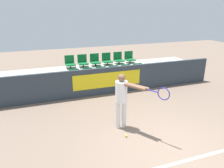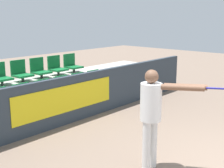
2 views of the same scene
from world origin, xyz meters
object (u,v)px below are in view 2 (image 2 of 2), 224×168
at_px(stadium_chair_9, 40,69).
at_px(stadium_chair_10, 57,67).
at_px(stadium_chair_8, 21,72).
at_px(stadium_chair_7, 0,76).
at_px(stadium_chair_4, 81,85).
at_px(stadium_chair_5, 96,81).
at_px(stadium_chair_0, 0,103).
at_px(stadium_chair_11, 72,64).
at_px(stadium_chair_2, 45,93).
at_px(stadium_chair_1, 24,98).
at_px(stadium_chair_3, 64,89).
at_px(tennis_player, 155,109).

height_order(stadium_chair_9, stadium_chair_10, same).
bearing_deg(stadium_chair_8, stadium_chair_10, 0.00).
bearing_deg(stadium_chair_10, stadium_chair_7, 180.00).
bearing_deg(stadium_chair_4, stadium_chair_5, 0.00).
distance_m(stadium_chair_0, stadium_chair_11, 3.10).
relative_size(stadium_chair_2, stadium_chair_8, 1.00).
xyz_separation_m(stadium_chair_8, stadium_chair_10, (1.16, 0.00, 0.00)).
bearing_deg(stadium_chair_1, stadium_chair_5, 0.00).
xyz_separation_m(stadium_chair_5, stadium_chair_10, (-0.58, 1.00, 0.38)).
distance_m(stadium_chair_0, stadium_chair_1, 0.58).
bearing_deg(stadium_chair_8, stadium_chair_3, -59.92).
relative_size(stadium_chair_8, stadium_chair_9, 1.00).
xyz_separation_m(stadium_chair_8, stadium_chair_11, (1.74, 0.00, 0.00)).
distance_m(stadium_chair_7, stadium_chair_8, 0.58).
height_order(stadium_chair_1, tennis_player, tennis_player).
distance_m(stadium_chair_8, stadium_chair_9, 0.58).
height_order(stadium_chair_8, tennis_player, tennis_player).
xyz_separation_m(stadium_chair_3, stadium_chair_5, (1.16, 0.00, 0.00)).
bearing_deg(stadium_chair_2, stadium_chair_3, 0.00).
bearing_deg(stadium_chair_10, stadium_chair_1, -150.08).
height_order(stadium_chair_2, stadium_chair_9, stadium_chair_9).
distance_m(stadium_chair_2, stadium_chair_10, 1.58).
bearing_deg(tennis_player, stadium_chair_1, 61.71).
relative_size(stadium_chair_0, stadium_chair_1, 1.00).
bearing_deg(stadium_chair_8, stadium_chair_5, -29.92).
relative_size(stadium_chair_0, stadium_chair_3, 1.00).
bearing_deg(stadium_chair_1, stadium_chair_4, 0.00).
height_order(stadium_chair_0, stadium_chair_2, same).
bearing_deg(stadium_chair_3, stadium_chair_0, 180.00).
xyz_separation_m(stadium_chair_3, stadium_chair_9, (0.00, 1.00, 0.38)).
bearing_deg(stadium_chair_7, stadium_chair_10, 0.00).
xyz_separation_m(stadium_chair_0, stadium_chair_9, (1.74, 1.00, 0.38)).
bearing_deg(stadium_chair_1, stadium_chair_10, 29.92).
distance_m(stadium_chair_2, tennis_player, 3.46).
distance_m(stadium_chair_8, stadium_chair_10, 1.16).
height_order(stadium_chair_2, tennis_player, tennis_player).
bearing_deg(stadium_chair_11, stadium_chair_4, -120.08).
bearing_deg(stadium_chair_5, stadium_chair_11, 90.00).
bearing_deg(stadium_chair_0, stadium_chair_1, 0.00).
distance_m(stadium_chair_0, stadium_chair_9, 2.05).
bearing_deg(stadium_chair_7, stadium_chair_4, -29.92).
relative_size(stadium_chair_8, tennis_player, 0.33).
bearing_deg(stadium_chair_2, stadium_chair_0, 180.00).
bearing_deg(tennis_player, stadium_chair_3, 42.65).
bearing_deg(stadium_chair_1, stadium_chair_7, 90.00).
bearing_deg(stadium_chair_7, stadium_chair_2, -59.92).
height_order(stadium_chair_1, stadium_chair_3, same).
xyz_separation_m(stadium_chair_2, stadium_chair_5, (1.74, 0.00, 0.00)).
bearing_deg(stadium_chair_11, stadium_chair_3, -139.20).
distance_m(stadium_chair_0, stadium_chair_2, 1.16).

